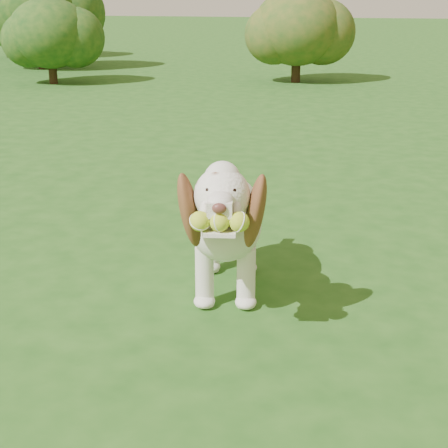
# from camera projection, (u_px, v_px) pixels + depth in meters

# --- Properties ---
(ground) EXTENTS (80.00, 80.00, 0.00)m
(ground) POSITION_uv_depth(u_px,v_px,m) (277.00, 270.00, 3.95)
(ground) COLOR #1F4E16
(ground) RESTS_ON ground
(dog) EXTENTS (0.57, 1.26, 0.82)m
(dog) POSITION_uv_depth(u_px,v_px,m) (227.00, 216.00, 3.49)
(dog) COLOR white
(dog) RESTS_ON ground
(shrub_a) EXTENTS (1.39, 1.39, 1.44)m
(shrub_a) POSITION_uv_depth(u_px,v_px,m) (50.00, 33.00, 11.62)
(shrub_a) COLOR #382314
(shrub_a) RESTS_ON ground
(shrub_g) EXTENTS (2.05, 2.05, 2.12)m
(shrub_g) POSITION_uv_depth(u_px,v_px,m) (20.00, 3.00, 16.11)
(shrub_g) COLOR #382314
(shrub_g) RESTS_ON ground
(shrub_e) EXTENTS (1.98, 1.98, 2.06)m
(shrub_e) POSITION_uv_depth(u_px,v_px,m) (39.00, 8.00, 13.75)
(shrub_e) COLOR #382314
(shrub_e) RESTS_ON ground
(shrub_b) EXTENTS (1.53, 1.53, 1.59)m
(shrub_b) POSITION_uv_depth(u_px,v_px,m) (297.00, 27.00, 11.78)
(shrub_b) COLOR #382314
(shrub_b) RESTS_ON ground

